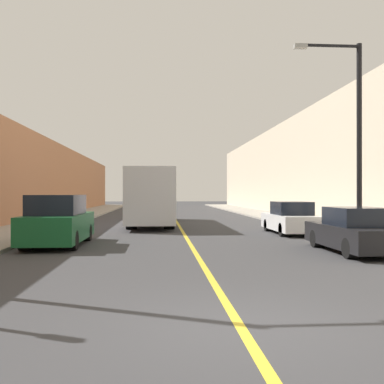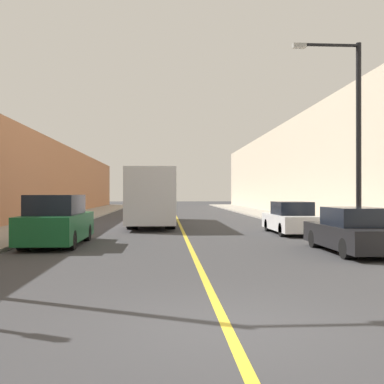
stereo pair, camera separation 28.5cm
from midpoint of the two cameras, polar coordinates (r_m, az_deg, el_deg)
ground_plane at (r=6.78m, az=4.95°, el=-16.77°), size 200.00×200.00×0.00m
sidewalk_left at (r=37.12m, az=-15.01°, el=-3.04°), size 3.61×72.00×0.13m
sidewalk_right at (r=37.56m, az=9.77°, el=-3.01°), size 3.61×72.00×0.13m
building_row_left at (r=37.99m, az=-20.65°, el=1.65°), size 4.00×72.00×6.26m
building_row_right at (r=38.67m, az=15.25°, el=3.14°), size 4.00×72.00×8.31m
road_center_line at (r=36.48m, az=-2.55°, el=-3.20°), size 0.16×72.00×0.01m
bus at (r=27.98m, az=-5.43°, el=-0.52°), size 2.59×12.13×3.27m
parked_suv_left at (r=17.39m, az=-17.07°, el=-3.67°), size 1.90×4.89×1.88m
car_right_near at (r=15.60m, az=19.44°, el=-4.81°), size 1.77×4.59×1.48m
car_right_mid at (r=21.99m, az=12.03°, el=-3.40°), size 1.76×4.60×1.54m
street_lamp_right at (r=18.42m, az=19.39°, el=7.69°), size 2.66×0.24×7.56m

